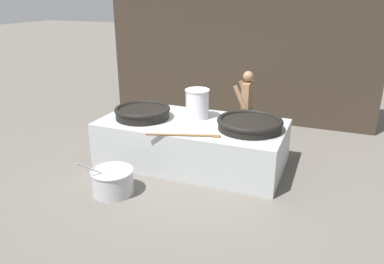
{
  "coord_description": "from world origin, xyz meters",
  "views": [
    {
      "loc": [
        2.44,
        -6.15,
        3.1
      ],
      "look_at": [
        0.0,
        0.0,
        0.62
      ],
      "focal_mm": 35.0,
      "sensor_mm": 36.0,
      "label": 1
    }
  ],
  "objects_px": {
    "giant_wok_far": "(250,124)",
    "stock_pot": "(197,103)",
    "giant_wok_near": "(143,112)",
    "prep_bowl_vegetables": "(113,180)",
    "cook": "(246,105)"
  },
  "relations": [
    {
      "from": "giant_wok_near",
      "to": "prep_bowl_vegetables",
      "type": "distance_m",
      "value": 1.64
    },
    {
      "from": "giant_wok_near",
      "to": "cook",
      "type": "relative_size",
      "value": 0.67
    },
    {
      "from": "giant_wok_near",
      "to": "cook",
      "type": "distance_m",
      "value": 2.23
    },
    {
      "from": "giant_wok_near",
      "to": "prep_bowl_vegetables",
      "type": "xyz_separation_m",
      "value": [
        0.21,
        -1.46,
        -0.71
      ]
    },
    {
      "from": "giant_wok_far",
      "to": "prep_bowl_vegetables",
      "type": "relative_size",
      "value": 1.44
    },
    {
      "from": "giant_wok_far",
      "to": "cook",
      "type": "distance_m",
      "value": 1.4
    },
    {
      "from": "stock_pot",
      "to": "prep_bowl_vegetables",
      "type": "height_order",
      "value": "stock_pot"
    },
    {
      "from": "giant_wok_far",
      "to": "stock_pot",
      "type": "xyz_separation_m",
      "value": [
        -1.1,
        0.28,
        0.18
      ]
    },
    {
      "from": "giant_wok_far",
      "to": "cook",
      "type": "relative_size",
      "value": 0.74
    },
    {
      "from": "giant_wok_far",
      "to": "prep_bowl_vegetables",
      "type": "distance_m",
      "value": 2.54
    },
    {
      "from": "cook",
      "to": "prep_bowl_vegetables",
      "type": "height_order",
      "value": "cook"
    },
    {
      "from": "prep_bowl_vegetables",
      "to": "cook",
      "type": "bearing_deg",
      "value": 63.46
    },
    {
      "from": "cook",
      "to": "giant_wok_near",
      "type": "bearing_deg",
      "value": 40.18
    },
    {
      "from": "giant_wok_far",
      "to": "stock_pot",
      "type": "relative_size",
      "value": 2.08
    },
    {
      "from": "stock_pot",
      "to": "prep_bowl_vegetables",
      "type": "xyz_separation_m",
      "value": [
        -0.76,
        -1.87,
        -0.88
      ]
    }
  ]
}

